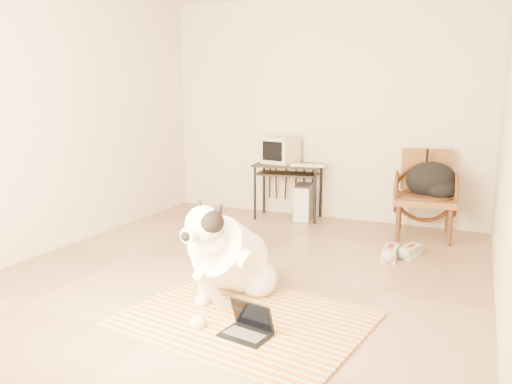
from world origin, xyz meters
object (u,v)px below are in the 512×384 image
Objects in this scene: backpack at (433,181)px; computer_desk at (288,172)px; pc_tower at (303,202)px; laptop at (248,327)px; rattan_chair at (425,194)px; crt_monitor at (281,150)px; dog at (230,257)px.

computer_desk is at bearing 174.34° from backpack.
pc_tower is 0.91× the size of backpack.
computer_desk is at bearing -168.45° from pc_tower.
laptop is 0.68× the size of pc_tower.
computer_desk is at bearing 174.73° from rattan_chair.
rattan_chair is at bearing -5.86° from crt_monitor.
rattan_chair is at bearing 165.50° from backpack.
pc_tower is at bearing 172.50° from rattan_chair.
pc_tower is (-0.69, 3.11, 0.14)m from laptop.
pc_tower is at bearing 96.93° from dog.
rattan_chair is 1.74× the size of backpack.
backpack is (1.71, -0.17, 0.02)m from computer_desk.
computer_desk is (-0.88, 3.07, 0.52)m from laptop.
dog is 2.72m from backpack.
crt_monitor reaches higher than pc_tower.
crt_monitor is at bearing 103.42° from dog.
backpack is at bearing -14.50° from rattan_chair.
computer_desk is 0.93× the size of rattan_chair.
rattan_chair is at bearing -7.50° from pc_tower.
dog reaches higher than backpack.
crt_monitor is 0.71m from pc_tower.
backpack is (0.83, 2.90, 0.54)m from laptop.
crt_monitor is at bearing 174.14° from rattan_chair.
computer_desk is 1.78× the size of pc_tower.
pc_tower is at bearing 172.17° from backpack.
dog is 2.65× the size of crt_monitor.
computer_desk is at bearing 101.16° from dog.
pc_tower is (-0.32, 2.63, -0.12)m from dog.
backpack reaches higher than pc_tower.
dog is 2.20× the size of backpack.
crt_monitor is (-1.00, 3.10, 0.78)m from laptop.
dog is at bearing -83.07° from pc_tower.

